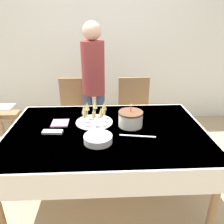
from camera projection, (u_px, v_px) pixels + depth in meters
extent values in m
plane|color=tan|center=(107.00, 197.00, 2.22)|extent=(12.00, 12.00, 0.00)
cube|color=silver|center=(103.00, 40.00, 3.45)|extent=(8.00, 0.05, 2.70)
cube|color=silver|center=(107.00, 131.00, 1.92)|extent=(1.70, 1.13, 0.03)
cube|color=silver|center=(107.00, 140.00, 1.95)|extent=(1.73, 1.16, 0.21)
cylinder|color=olive|center=(0.00, 214.00, 1.57)|extent=(0.06, 0.06, 0.74)
cylinder|color=olive|center=(214.00, 206.00, 1.64)|extent=(0.06, 0.06, 0.74)
cylinder|color=olive|center=(37.00, 141.00, 2.50)|extent=(0.06, 0.06, 0.74)
cylinder|color=olive|center=(173.00, 138.00, 2.57)|extent=(0.06, 0.06, 0.74)
cube|color=olive|center=(75.00, 122.00, 2.77)|extent=(0.43, 0.43, 0.04)
cube|color=olive|center=(76.00, 97.00, 2.84)|extent=(0.40, 0.04, 0.50)
cylinder|color=olive|center=(89.00, 146.00, 2.70)|extent=(0.04, 0.04, 0.44)
cylinder|color=olive|center=(60.00, 146.00, 2.69)|extent=(0.04, 0.04, 0.44)
cylinder|color=olive|center=(91.00, 132.00, 3.03)|extent=(0.04, 0.04, 0.44)
cylinder|color=olive|center=(65.00, 132.00, 3.02)|extent=(0.04, 0.04, 0.44)
cube|color=olive|center=(135.00, 121.00, 2.80)|extent=(0.43, 0.43, 0.04)
cube|color=olive|center=(134.00, 96.00, 2.87)|extent=(0.40, 0.04, 0.50)
cylinder|color=olive|center=(151.00, 144.00, 2.74)|extent=(0.04, 0.04, 0.44)
cylinder|color=olive|center=(122.00, 145.00, 2.72)|extent=(0.04, 0.04, 0.44)
cylinder|color=olive|center=(145.00, 130.00, 3.07)|extent=(0.04, 0.04, 0.44)
cylinder|color=olive|center=(120.00, 131.00, 3.05)|extent=(0.04, 0.04, 0.44)
cylinder|color=silver|center=(130.00, 120.00, 1.96)|extent=(0.22, 0.22, 0.12)
cylinder|color=brown|center=(131.00, 113.00, 1.94)|extent=(0.22, 0.22, 0.02)
cylinder|color=#E53F3F|center=(131.00, 109.00, 1.92)|extent=(0.01, 0.01, 0.06)
sphere|color=#F9CC4C|center=(131.00, 105.00, 1.91)|extent=(0.01, 0.01, 0.01)
cylinder|color=silver|center=(94.00, 122.00, 2.05)|extent=(0.35, 0.35, 0.01)
cylinder|color=silver|center=(103.00, 121.00, 2.06)|extent=(0.05, 0.05, 0.00)
cylinder|color=silver|center=(103.00, 117.00, 2.04)|extent=(0.01, 0.01, 0.08)
cone|color=#E0CC72|center=(103.00, 108.00, 2.01)|extent=(0.04, 0.04, 0.08)
cylinder|color=silver|center=(105.00, 118.00, 2.12)|extent=(0.05, 0.05, 0.00)
cylinder|color=silver|center=(104.00, 114.00, 2.10)|extent=(0.01, 0.01, 0.08)
cone|color=#E0CC72|center=(104.00, 106.00, 2.07)|extent=(0.04, 0.04, 0.08)
cylinder|color=silver|center=(95.00, 116.00, 2.15)|extent=(0.05, 0.05, 0.00)
cylinder|color=silver|center=(95.00, 112.00, 2.14)|extent=(0.01, 0.01, 0.08)
cone|color=#E0CC72|center=(95.00, 104.00, 2.10)|extent=(0.04, 0.04, 0.08)
cylinder|color=silver|center=(88.00, 118.00, 2.11)|extent=(0.05, 0.05, 0.00)
cylinder|color=silver|center=(87.00, 114.00, 2.09)|extent=(0.01, 0.01, 0.08)
cone|color=#E0CC72|center=(87.00, 106.00, 2.06)|extent=(0.04, 0.04, 0.08)
cylinder|color=silver|center=(85.00, 122.00, 2.04)|extent=(0.05, 0.05, 0.00)
cylinder|color=silver|center=(84.00, 117.00, 2.03)|extent=(0.01, 0.01, 0.08)
cone|color=#E0CC72|center=(84.00, 109.00, 1.99)|extent=(0.04, 0.04, 0.08)
cylinder|color=silver|center=(85.00, 126.00, 1.97)|extent=(0.05, 0.05, 0.00)
cylinder|color=silver|center=(85.00, 121.00, 1.95)|extent=(0.01, 0.01, 0.08)
cone|color=#E0CC72|center=(85.00, 112.00, 1.92)|extent=(0.04, 0.04, 0.08)
cylinder|color=silver|center=(94.00, 126.00, 1.96)|extent=(0.05, 0.05, 0.00)
cylinder|color=silver|center=(94.00, 121.00, 1.95)|extent=(0.01, 0.01, 0.08)
cone|color=#E0CC72|center=(94.00, 113.00, 1.91)|extent=(0.04, 0.04, 0.08)
cylinder|color=silver|center=(101.00, 125.00, 1.98)|extent=(0.05, 0.05, 0.00)
cylinder|color=silver|center=(101.00, 121.00, 1.96)|extent=(0.01, 0.01, 0.08)
cone|color=#E0CC72|center=(101.00, 112.00, 1.92)|extent=(0.04, 0.04, 0.08)
cylinder|color=silver|center=(98.00, 142.00, 1.72)|extent=(0.23, 0.23, 0.01)
cylinder|color=silver|center=(98.00, 141.00, 1.72)|extent=(0.23, 0.23, 0.01)
cylinder|color=silver|center=(98.00, 140.00, 1.72)|extent=(0.23, 0.23, 0.01)
cylinder|color=silver|center=(98.00, 139.00, 1.71)|extent=(0.23, 0.23, 0.01)
cylinder|color=silver|center=(98.00, 138.00, 1.71)|extent=(0.23, 0.23, 0.01)
cylinder|color=silver|center=(98.00, 138.00, 1.71)|extent=(0.23, 0.23, 0.01)
cylinder|color=silver|center=(98.00, 137.00, 1.71)|extent=(0.23, 0.23, 0.01)
cylinder|color=silver|center=(98.00, 136.00, 1.70)|extent=(0.23, 0.23, 0.01)
cube|color=silver|center=(137.00, 136.00, 1.81)|extent=(0.30, 0.07, 0.00)
cube|color=silver|center=(53.00, 132.00, 1.86)|extent=(0.17, 0.07, 0.02)
cube|color=pink|center=(60.00, 123.00, 2.02)|extent=(0.15, 0.15, 0.01)
cylinder|color=#3F4C72|center=(89.00, 122.00, 2.91)|extent=(0.11, 0.11, 0.80)
cylinder|color=#3F4C72|center=(101.00, 121.00, 2.91)|extent=(0.11, 0.11, 0.80)
cylinder|color=maroon|center=(93.00, 68.00, 2.63)|extent=(0.28, 0.28, 0.63)
sphere|color=#D8B293|center=(92.00, 31.00, 2.46)|extent=(0.22, 0.22, 0.22)
cube|color=olive|center=(5.00, 115.00, 2.72)|extent=(0.30, 0.30, 0.03)
cylinder|color=olive|center=(14.00, 139.00, 2.74)|extent=(0.03, 0.03, 0.54)
cylinder|color=olive|center=(4.00, 131.00, 2.93)|extent=(0.03, 0.03, 0.54)
cylinder|color=olive|center=(20.00, 131.00, 2.94)|extent=(0.03, 0.03, 0.54)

